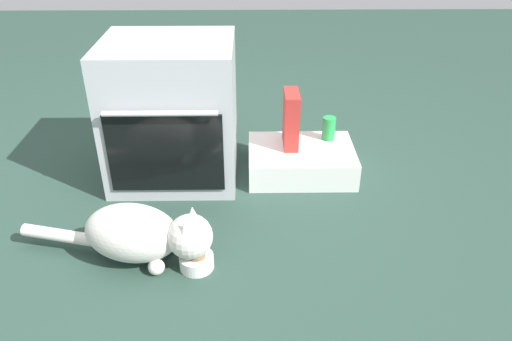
# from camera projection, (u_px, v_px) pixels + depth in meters

# --- Properties ---
(ground) EXTENTS (8.00, 8.00, 0.00)m
(ground) POSITION_uv_depth(u_px,v_px,m) (173.00, 217.00, 2.21)
(ground) COLOR #284238
(oven) EXTENTS (0.60, 0.57, 0.68)m
(oven) POSITION_uv_depth(u_px,v_px,m) (172.00, 112.00, 2.37)
(oven) COLOR #B7BABF
(oven) RESTS_ON ground
(pantry_cabinet) EXTENTS (0.53, 0.39, 0.14)m
(pantry_cabinet) POSITION_uv_depth(u_px,v_px,m) (301.00, 160.00, 2.51)
(pantry_cabinet) COLOR white
(pantry_cabinet) RESTS_ON ground
(food_bowl) EXTENTS (0.13, 0.13, 0.08)m
(food_bowl) POSITION_uv_depth(u_px,v_px,m) (197.00, 260.00, 1.91)
(food_bowl) COLOR white
(food_bowl) RESTS_ON ground
(cat) EXTENTS (0.78, 0.30, 0.25)m
(cat) POSITION_uv_depth(u_px,v_px,m) (142.00, 234.00, 1.90)
(cat) COLOR silver
(cat) RESTS_ON ground
(cereal_box) EXTENTS (0.07, 0.18, 0.28)m
(cereal_box) POSITION_uv_depth(u_px,v_px,m) (291.00, 119.00, 2.44)
(cereal_box) COLOR #B72D28
(cereal_box) RESTS_ON pantry_cabinet
(soda_can) EXTENTS (0.07, 0.07, 0.12)m
(soda_can) POSITION_uv_depth(u_px,v_px,m) (329.00, 128.00, 2.54)
(soda_can) COLOR green
(soda_can) RESTS_ON pantry_cabinet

